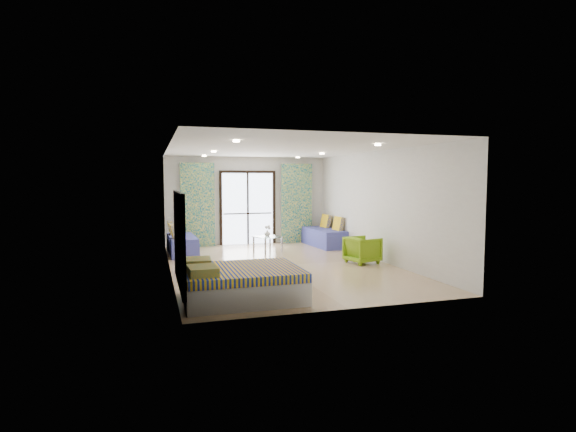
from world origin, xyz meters
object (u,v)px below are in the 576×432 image
object	(u,v)px
daybed_left	(182,244)
armchair	(363,249)
coffee_table	(268,238)
bed	(241,283)
daybed_right	(325,237)

from	to	relation	value
daybed_left	armchair	size ratio (longest dim) A/B	2.55
coffee_table	armchair	distance (m)	2.93
bed	daybed_left	bearing A→B (deg)	97.32
daybed_left	daybed_right	distance (m)	4.24
coffee_table	bed	bearing A→B (deg)	-109.54
daybed_right	armchair	distance (m)	2.90
armchair	coffee_table	bearing A→B (deg)	23.90
bed	daybed_left	xyz separation A→B (m)	(-0.64, 4.98, -0.00)
bed	daybed_left	size ratio (longest dim) A/B	1.07
daybed_left	armchair	distance (m)	4.82
coffee_table	armchair	size ratio (longest dim) A/B	1.19
coffee_table	armchair	world-z (taller)	coffee_table
bed	coffee_table	world-z (taller)	coffee_table
daybed_left	coffee_table	bearing A→B (deg)	-8.03
daybed_right	coffee_table	distance (m)	1.99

